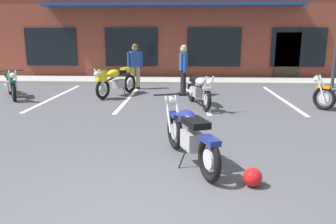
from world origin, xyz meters
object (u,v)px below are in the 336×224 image
Objects in this scene: motorcycle_silver_naked at (199,90)px; traffic_cone at (13,85)px; person_in_shorts_foreground at (183,67)px; person_in_black_shirt at (135,64)px; motorcycle_foreground_classic at (189,135)px; motorcycle_black_cruiser at (11,84)px; helmet_on_pavement at (253,177)px; motorcycle_blue_standard at (115,80)px.

traffic_cone is at bearing 162.52° from motorcycle_silver_naked.
person_in_shorts_foreground is 6.07m from traffic_cone.
person_in_shorts_foreground reaches higher than traffic_cone.
person_in_black_shirt is 3.16× the size of traffic_cone.
motorcycle_foreground_classic is 0.97× the size of motorcycle_silver_naked.
person_in_shorts_foreground is (-0.45, 1.77, 0.49)m from motorcycle_silver_naked.
motorcycle_black_cruiser is 1.11× the size of person_in_shorts_foreground.
helmet_on_pavement is 10.04m from traffic_cone.
motorcycle_foreground_classic is at bearing -43.16° from motorcycle_black_cruiser.
person_in_shorts_foreground is at bearing 98.12° from helmet_on_pavement.
motorcycle_silver_naked is at bearing -75.73° from person_in_shorts_foreground.
motorcycle_silver_naked is 3.91× the size of traffic_cone.
person_in_shorts_foreground is 7.04m from helmet_on_pavement.
motorcycle_silver_naked is 1.89m from person_in_shorts_foreground.
motorcycle_silver_naked is 1.24× the size of person_in_shorts_foreground.
person_in_shorts_foreground is at bearing 104.27° from motorcycle_silver_naked.
person_in_shorts_foreground is (2.25, 0.32, 0.42)m from motorcycle_blue_standard.
person_in_black_shirt reaches higher than motorcycle_silver_naked.
motorcycle_silver_naked is 1.24× the size of person_in_black_shirt.
motorcycle_foreground_classic is 6.12m from person_in_shorts_foreground.
helmet_on_pavement is at bearing -45.74° from traffic_cone.
person_in_black_shirt is at bearing 28.55° from motorcycle_black_cruiser.
person_in_shorts_foreground reaches higher than motorcycle_foreground_classic.
traffic_cone is (-6.17, 6.37, -0.20)m from motorcycle_foreground_classic.
person_in_black_shirt is (0.46, 1.56, 0.42)m from motorcycle_blue_standard.
person_in_black_shirt reaches higher than traffic_cone.
person_in_shorts_foreground is (-0.14, 6.09, 0.49)m from motorcycle_foreground_classic.
motorcycle_blue_standard is 2.32m from person_in_shorts_foreground.
motorcycle_foreground_classic is 7.77m from motorcycle_black_cruiser.
traffic_cone is at bearing 134.09° from motorcycle_foreground_classic.
person_in_shorts_foreground is (5.52, 0.78, 0.49)m from motorcycle_black_cruiser.
motorcycle_foreground_classic and motorcycle_black_cruiser have the same top height.
helmet_on_pavement is 0.49× the size of traffic_cone.
motorcycle_blue_standard is at bearing 8.08° from motorcycle_black_cruiser.
traffic_cone is (-3.77, 0.59, -0.27)m from motorcycle_blue_standard.
person_in_black_shirt is 6.44× the size of helmet_on_pavement.
helmet_on_pavement is (3.24, -6.60, -0.40)m from motorcycle_blue_standard.
traffic_cone is at bearing 115.40° from motorcycle_black_cruiser.
motorcycle_blue_standard is 1.16× the size of person_in_shorts_foreground.
motorcycle_blue_standard is at bearing 151.82° from motorcycle_silver_naked.
motorcycle_foreground_classic is 3.80× the size of traffic_cone.
motorcycle_silver_naked reaches higher than traffic_cone.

